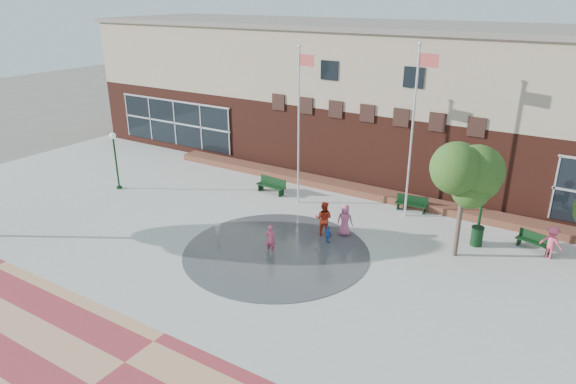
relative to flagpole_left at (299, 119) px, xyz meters
The scene contains 21 objects.
ground 10.04m from the flagpole_left, 75.89° to the right, with size 120.00×120.00×0.00m, color #666056.
plaza_concrete 6.94m from the flagpole_left, 64.76° to the right, with size 46.00×18.00×0.01m, color #A8A8A0.
splash_pad 7.64m from the flagpole_left, 68.86° to the right, with size 8.40×8.40×0.01m, color #383A3D.
library_building 9.17m from the flagpole_left, 76.41° to the left, with size 44.40×10.40×9.20m.
flower_bed 6.04m from the flagpole_left, 54.59° to the left, with size 26.00×1.20×0.40m, color maroon.
flagpole_left is the anchor object (origin of this frame).
flagpole_right 5.88m from the flagpole_left, 13.62° to the left, with size 1.08×0.25×8.85m.
lamp_left 11.25m from the flagpole_left, 159.68° to the right, with size 0.36×0.36×3.44m.
lamp_right 9.83m from the flagpole_left, ahead, with size 0.44×0.44×4.12m.
bench_left 4.96m from the flagpole_left, 169.27° to the left, with size 1.88×0.68×0.92m.
bench_mid 7.58m from the flagpole_left, 20.90° to the left, with size 1.70×0.62×0.84m.
bench_right 12.80m from the flagpole_left, ahead, with size 1.64×0.88×0.80m.
trash_can 10.54m from the flagpole_left, ahead, with size 0.58×0.58×0.94m.
tree_mid 9.26m from the flagpole_left, ahead, with size 3.01×3.01×5.07m.
water_jet_a 7.60m from the flagpole_left, 99.88° to the right, with size 0.34×0.34×0.67m, color white.
water_jet_b 6.89m from the flagpole_left, 74.56° to the right, with size 0.19×0.19×0.42m, color white.
child_splash 7.28m from the flagpole_left, 71.29° to the right, with size 0.50×0.33×1.36m, color #DF4F68.
adult_red 5.75m from the flagpole_left, 42.71° to the right, with size 0.84×0.66×1.74m, color red.
adult_pink 6.10m from the flagpole_left, 30.53° to the right, with size 0.77×0.50×1.57m, color #C9557F.
child_blue 6.69m from the flagpole_left, 43.57° to the right, with size 0.52×0.21×0.88m, color blue.
person_bench 13.28m from the flagpole_left, ahead, with size 0.98×0.56×1.52m, color #E04869.
Camera 1 is at (11.39, -14.18, 10.95)m, focal length 32.00 mm.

